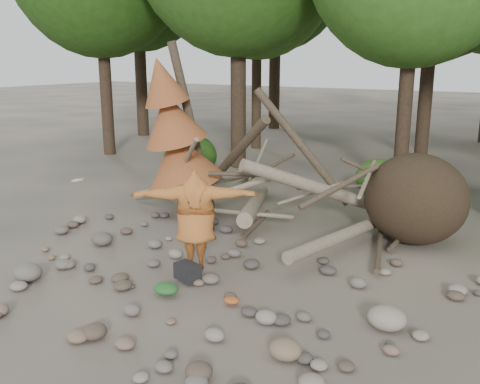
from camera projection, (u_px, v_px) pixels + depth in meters
The scene contains 13 objects.
ground at pixel (201, 288), 9.41m from camera, with size 120.00×120.00×0.00m, color #514C44.
deadfall_pile at pixel (388, 198), 11.69m from camera, with size 8.55×5.24×3.30m.
dead_conifer at pixel (175, 133), 13.25m from camera, with size 2.06×2.16×4.35m.
bush_left at pixel (190, 156), 17.96m from camera, with size 1.80×1.80×1.44m, color #275216.
bush_mid at pixel (380, 178), 15.35m from camera, with size 1.40×1.40×1.12m, color #34681E.
frisbee_thrower at pixel (195, 221), 9.80m from camera, with size 3.66×1.75×1.90m.
backpack at pixel (188, 275), 9.59m from camera, with size 0.45×0.30×0.30m, color black.
cloth_green at pixel (166, 291), 9.06m from camera, with size 0.45×0.37×0.17m, color #255D25.
cloth_orange at pixel (232, 303), 8.71m from camera, with size 0.27×0.22×0.10m, color #AB521D.
boulder_front_left at pixel (28, 272), 9.67m from camera, with size 0.54×0.49×0.33m, color #6A6559.
boulder_front_right at pixel (285, 349), 7.17m from camera, with size 0.46×0.41×0.28m, color #806850.
boulder_mid_right at pixel (387, 318), 7.95m from camera, with size 0.59×0.53×0.35m, color gray.
boulder_mid_left at pixel (102, 239), 11.50m from camera, with size 0.49×0.44×0.29m, color #59524B.
Camera 1 is at (5.08, -7.11, 3.95)m, focal length 40.00 mm.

